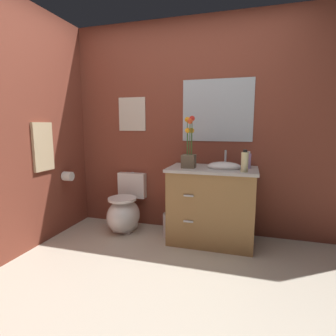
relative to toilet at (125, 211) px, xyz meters
name	(u,v)px	position (x,y,z in m)	size (l,w,h in m)	color
ground_plane	(143,296)	(0.69, -1.16, -0.24)	(9.40, 9.40, 0.00)	beige
wall_back	(203,128)	(0.89, 0.30, 1.01)	(4.38, 0.05, 2.50)	brown
wall_left	(22,129)	(-0.74, -0.73, 1.01)	(0.05, 4.00, 2.50)	brown
toilet	(125,211)	(0.00, 0.00, 0.00)	(0.38, 0.59, 0.69)	white
vanity_cabinet	(212,204)	(1.06, -0.03, 0.19)	(0.94, 0.56, 1.01)	#9E7242
flower_vase	(189,152)	(0.81, -0.09, 0.76)	(0.14, 0.14, 0.55)	brown
soap_bottle	(245,162)	(1.39, -0.20, 0.69)	(0.07, 0.07, 0.22)	beige
lotion_bottle	(248,161)	(1.42, 0.05, 0.67)	(0.05, 0.05, 0.18)	#B28CBF
trash_bin	(171,225)	(0.59, -0.01, -0.11)	(0.18, 0.18, 0.27)	#B7B7BC
wall_poster	(132,114)	(0.00, 0.27, 1.18)	(0.35, 0.01, 0.41)	beige
wall_mirror	(217,111)	(1.06, 0.27, 1.21)	(0.80, 0.01, 0.70)	#B2BCC6
hanging_towel	(43,147)	(-0.70, -0.51, 0.81)	(0.03, 0.28, 0.52)	tan
toilet_paper_roll	(68,176)	(-0.65, -0.20, 0.44)	(0.11, 0.11, 0.11)	white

